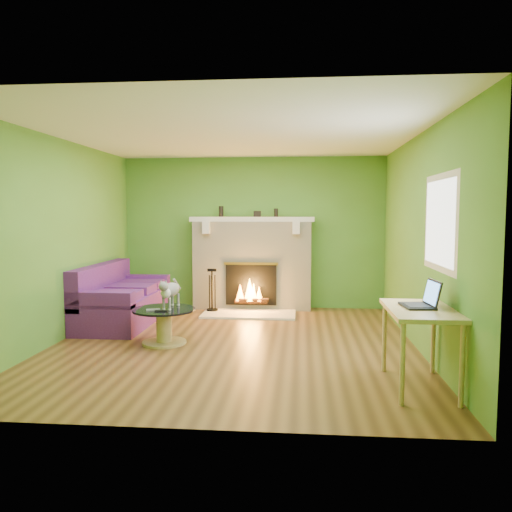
# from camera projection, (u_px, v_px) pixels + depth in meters

# --- Properties ---
(floor) EXTENTS (5.00, 5.00, 0.00)m
(floor) POSITION_uv_depth(u_px,v_px,m) (234.00, 344.00, 6.29)
(floor) COLOR #533417
(floor) RESTS_ON ground
(ceiling) EXTENTS (5.00, 5.00, 0.00)m
(ceiling) POSITION_uv_depth(u_px,v_px,m) (233.00, 134.00, 6.07)
(ceiling) COLOR white
(ceiling) RESTS_ON wall_back
(wall_back) EXTENTS (5.00, 0.00, 5.00)m
(wall_back) POSITION_uv_depth(u_px,v_px,m) (253.00, 233.00, 8.66)
(wall_back) COLOR #4C812A
(wall_back) RESTS_ON floor
(wall_front) EXTENTS (5.00, 0.00, 5.00)m
(wall_front) POSITION_uv_depth(u_px,v_px,m) (188.00, 260.00, 3.70)
(wall_front) COLOR #4C812A
(wall_front) RESTS_ON floor
(wall_left) EXTENTS (0.00, 5.00, 5.00)m
(wall_left) POSITION_uv_depth(u_px,v_px,m) (60.00, 240.00, 6.38)
(wall_left) COLOR #4C812A
(wall_left) RESTS_ON floor
(wall_right) EXTENTS (0.00, 5.00, 5.00)m
(wall_right) POSITION_uv_depth(u_px,v_px,m) (420.00, 242.00, 5.98)
(wall_right) COLOR #4C812A
(wall_right) RESTS_ON floor
(window_frame) EXTENTS (0.00, 1.20, 1.20)m
(window_frame) POSITION_uv_depth(u_px,v_px,m) (440.00, 223.00, 5.06)
(window_frame) COLOR silver
(window_frame) RESTS_ON wall_right
(window_pane) EXTENTS (0.00, 1.06, 1.06)m
(window_pane) POSITION_uv_depth(u_px,v_px,m) (439.00, 223.00, 5.06)
(window_pane) COLOR white
(window_pane) RESTS_ON wall_right
(fireplace) EXTENTS (2.10, 0.46, 1.58)m
(fireplace) POSITION_uv_depth(u_px,v_px,m) (252.00, 264.00, 8.52)
(fireplace) COLOR beige
(fireplace) RESTS_ON floor
(hearth) EXTENTS (1.50, 0.75, 0.03)m
(hearth) POSITION_uv_depth(u_px,v_px,m) (249.00, 314.00, 8.08)
(hearth) COLOR beige
(hearth) RESTS_ON floor
(mantel) EXTENTS (2.10, 0.28, 0.08)m
(mantel) POSITION_uv_depth(u_px,v_px,m) (252.00, 219.00, 8.44)
(mantel) COLOR silver
(mantel) RESTS_ON fireplace
(sofa) EXTENTS (0.89, 1.97, 0.88)m
(sofa) POSITION_uv_depth(u_px,v_px,m) (121.00, 300.00, 7.47)
(sofa) COLOR #4F1961
(sofa) RESTS_ON floor
(coffee_table) EXTENTS (0.79, 0.79, 0.45)m
(coffee_table) POSITION_uv_depth(u_px,v_px,m) (164.00, 323.00, 6.29)
(coffee_table) COLOR tan
(coffee_table) RESTS_ON floor
(desk) EXTENTS (0.60, 1.03, 0.76)m
(desk) POSITION_uv_depth(u_px,v_px,m) (420.00, 318.00, 4.66)
(desk) COLOR tan
(desk) RESTS_ON floor
(cat) EXTENTS (0.29, 0.63, 0.38)m
(cat) POSITION_uv_depth(u_px,v_px,m) (171.00, 293.00, 6.30)
(cat) COLOR slate
(cat) RESTS_ON coffee_table
(remote_silver) EXTENTS (0.18, 0.09, 0.02)m
(remote_silver) POSITION_uv_depth(u_px,v_px,m) (153.00, 310.00, 6.16)
(remote_silver) COLOR #98989A
(remote_silver) RESTS_ON coffee_table
(remote_black) EXTENTS (0.16, 0.06, 0.02)m
(remote_black) POSITION_uv_depth(u_px,v_px,m) (161.00, 311.00, 6.09)
(remote_black) COLOR black
(remote_black) RESTS_ON coffee_table
(laptop) EXTENTS (0.34, 0.38, 0.26)m
(laptop) POSITION_uv_depth(u_px,v_px,m) (417.00, 293.00, 4.70)
(laptop) COLOR black
(laptop) RESTS_ON desk
(fire_tools) EXTENTS (0.19, 0.19, 0.70)m
(fire_tools) POSITION_uv_depth(u_px,v_px,m) (212.00, 289.00, 8.25)
(fire_tools) COLOR black
(fire_tools) RESTS_ON hearth
(mantel_vase_left) EXTENTS (0.08, 0.08, 0.18)m
(mantel_vase_left) POSITION_uv_depth(u_px,v_px,m) (221.00, 211.00, 8.50)
(mantel_vase_left) COLOR black
(mantel_vase_left) RESTS_ON mantel
(mantel_vase_right) EXTENTS (0.07, 0.07, 0.14)m
(mantel_vase_right) POSITION_uv_depth(u_px,v_px,m) (276.00, 213.00, 8.42)
(mantel_vase_right) COLOR black
(mantel_vase_right) RESTS_ON mantel
(mantel_box) EXTENTS (0.12, 0.08, 0.10)m
(mantel_box) POSITION_uv_depth(u_px,v_px,m) (257.00, 214.00, 8.45)
(mantel_box) COLOR black
(mantel_box) RESTS_ON mantel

